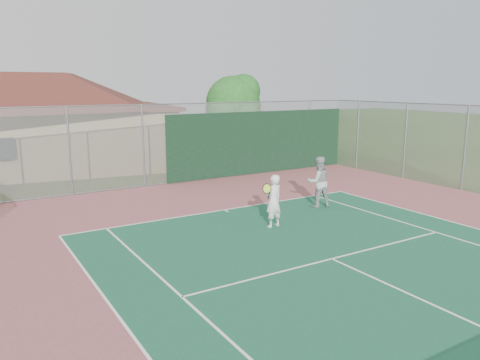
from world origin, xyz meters
name	(u,v)px	position (x,y,z in m)	size (l,w,h in m)	color
back_fence	(209,144)	(2.11, 16.98, 1.67)	(20.08, 0.11, 3.53)	gray
side_fence_right	(405,141)	(10.00, 12.50, 1.75)	(0.08, 9.00, 3.50)	gray
clubhouse	(44,111)	(-3.67, 24.35, 2.96)	(14.65, 10.84, 5.83)	tan
tree	(234,105)	(5.46, 20.30, 3.21)	(3.50, 3.32, 4.88)	#351F13
player_white_front	(273,201)	(0.32, 9.38, 0.83)	(0.95, 0.61, 1.65)	silver
player_grey_back	(318,182)	(3.10, 10.54, 0.90)	(1.03, 0.89, 1.81)	#A1A4A6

